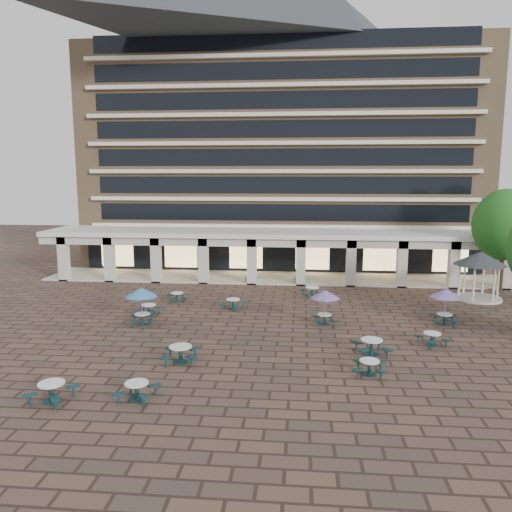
% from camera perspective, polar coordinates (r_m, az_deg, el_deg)
% --- Properties ---
extents(ground, '(120.00, 120.00, 0.00)m').
position_cam_1_polar(ground, '(31.24, 1.15, -8.17)').
color(ground, brown).
rests_on(ground, ground).
extents(apartment_building, '(40.00, 15.50, 25.20)m').
position_cam_1_polar(apartment_building, '(55.33, 3.11, 12.61)').
color(apartment_building, '#9B7B58').
rests_on(apartment_building, ground).
extents(retail_arcade, '(42.00, 6.60, 4.40)m').
position_cam_1_polar(retail_arcade, '(45.03, 2.49, 1.14)').
color(retail_arcade, white).
rests_on(retail_arcade, ground).
extents(picnic_table_0, '(1.84, 1.84, 0.76)m').
position_cam_1_polar(picnic_table_0, '(22.25, -13.46, -14.60)').
color(picnic_table_0, '#113135').
rests_on(picnic_table_0, ground).
extents(picnic_table_1, '(2.07, 2.07, 0.82)m').
position_cam_1_polar(picnic_table_1, '(23.12, -22.31, -14.01)').
color(picnic_table_1, '#113135').
rests_on(picnic_table_1, ground).
extents(picnic_table_2, '(2.14, 2.14, 0.85)m').
position_cam_1_polar(picnic_table_2, '(27.25, 13.07, -9.94)').
color(picnic_table_2, '#113135').
rests_on(picnic_table_2, ground).
extents(picnic_table_3, '(1.76, 1.76, 0.72)m').
position_cam_1_polar(picnic_table_3, '(24.71, 12.83, -12.17)').
color(picnic_table_3, '#113135').
rests_on(picnic_table_3, ground).
extents(picnic_table_4, '(2.05, 2.05, 2.37)m').
position_cam_1_polar(picnic_table_4, '(32.05, -12.95, -4.23)').
color(picnic_table_4, '#113135').
rests_on(picnic_table_4, ground).
extents(picnic_table_5, '(2.06, 2.06, 0.86)m').
position_cam_1_polar(picnic_table_5, '(25.82, -8.62, -10.87)').
color(picnic_table_5, '#113135').
rests_on(picnic_table_5, ground).
extents(picnic_table_6, '(1.92, 1.92, 2.22)m').
position_cam_1_polar(picnic_table_6, '(31.59, 7.90, -4.51)').
color(picnic_table_6, '#113135').
rests_on(picnic_table_6, ground).
extents(picnic_table_8, '(1.82, 1.82, 0.68)m').
position_cam_1_polar(picnic_table_8, '(37.78, -8.99, -4.56)').
color(picnic_table_8, '#113135').
rests_on(picnic_table_8, ground).
extents(picnic_table_9, '(1.99, 1.99, 0.74)m').
position_cam_1_polar(picnic_table_9, '(35.27, -2.64, -5.39)').
color(picnic_table_9, '#113135').
rests_on(picnic_table_9, ground).
extents(picnic_table_10, '(1.94, 1.94, 0.72)m').
position_cam_1_polar(picnic_table_10, '(29.66, 19.48, -8.81)').
color(picnic_table_10, '#113135').
rests_on(picnic_table_10, ground).
extents(picnic_table_11, '(1.99, 1.99, 2.30)m').
position_cam_1_polar(picnic_table_11, '(33.46, 20.89, -4.15)').
color(picnic_table_11, '#113135').
rests_on(picnic_table_11, ground).
extents(picnic_table_12, '(1.71, 1.71, 0.75)m').
position_cam_1_polar(picnic_table_12, '(34.47, -12.15, -5.93)').
color(picnic_table_12, '#113135').
rests_on(picnic_table_12, ground).
extents(picnic_table_13, '(2.02, 2.02, 0.77)m').
position_cam_1_polar(picnic_table_13, '(38.92, 6.45, -4.01)').
color(picnic_table_13, '#113135').
rests_on(picnic_table_13, ground).
extents(gazebo, '(3.90, 3.90, 3.63)m').
position_cam_1_polar(gazebo, '(41.12, 24.22, -0.83)').
color(gazebo, beige).
rests_on(gazebo, ground).
extents(tree_east_c, '(4.98, 4.98, 8.30)m').
position_cam_1_polar(tree_east_c, '(44.38, 26.57, 3.19)').
color(tree_east_c, '#3E2718').
rests_on(tree_east_c, ground).
extents(planter_left, '(1.50, 0.78, 1.29)m').
position_cam_1_polar(planter_left, '(43.73, -0.28, -2.38)').
color(planter_left, '#9B9A95').
rests_on(planter_left, ground).
extents(planter_right, '(1.50, 0.60, 1.20)m').
position_cam_1_polar(planter_right, '(43.55, 5.26, -2.57)').
color(planter_right, '#9B9A95').
rests_on(planter_right, ground).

